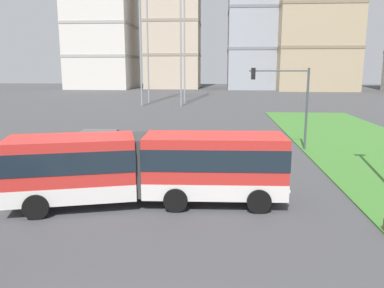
% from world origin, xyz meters
% --- Properties ---
extents(articulated_bus, '(12.02, 4.28, 3.00)m').
position_xyz_m(articulated_bus, '(-0.94, 10.29, 1.65)').
color(articulated_bus, red).
rests_on(articulated_bus, ground).
extents(car_navy_sedan, '(4.42, 2.07, 1.58)m').
position_xyz_m(car_navy_sedan, '(-6.04, 19.92, 0.75)').
color(car_navy_sedan, '#19234C').
rests_on(car_navy_sedan, ground).
extents(traffic_light_far_right, '(4.17, 0.28, 5.79)m').
position_xyz_m(traffic_light_far_right, '(6.76, 22.00, 4.02)').
color(traffic_light_far_right, '#474C51').
rests_on(traffic_light_far_right, ground).
extents(apartment_tower_west, '(16.83, 19.31, 41.02)m').
position_xyz_m(apartment_tower_west, '(-30.00, 102.17, 20.53)').
color(apartment_tower_west, silver).
rests_on(apartment_tower_west, ground).
extents(apartment_tower_westcentre, '(14.63, 14.28, 43.01)m').
position_xyz_m(apartment_tower_westcentre, '(-10.86, 103.55, 21.53)').
color(apartment_tower_westcentre, '#C6B299').
rests_on(apartment_tower_westcentre, ground).
extents(apartment_tower_centre, '(18.02, 16.64, 39.98)m').
position_xyz_m(apartment_tower_centre, '(13.04, 102.22, 20.01)').
color(apartment_tower_centre, '#9EA3AD').
rests_on(apartment_tower_centre, ground).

